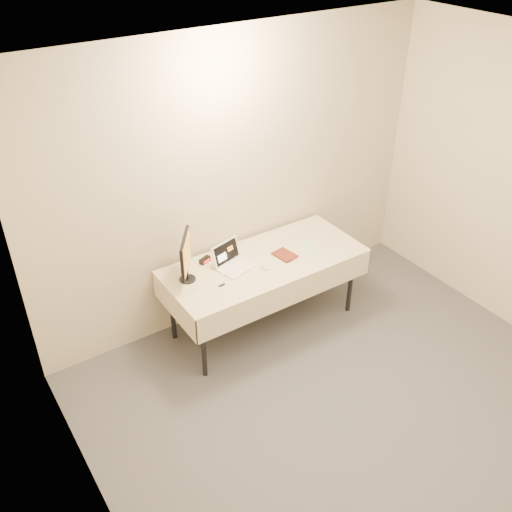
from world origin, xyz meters
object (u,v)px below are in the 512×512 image
table (264,266)px  laptop (232,261)px  book (279,249)px  monitor (186,256)px

table → laptop: (-0.29, 0.08, 0.11)m
table → laptop: size_ratio=5.06×
laptop → book: 0.43m
book → table: bearing=147.4°
laptop → monitor: monitor is taller
book → laptop: bearing=153.1°
monitor → book: bearing=-66.4°
table → monitor: bearing=170.8°
table → monitor: monitor is taller
monitor → book: size_ratio=2.06×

